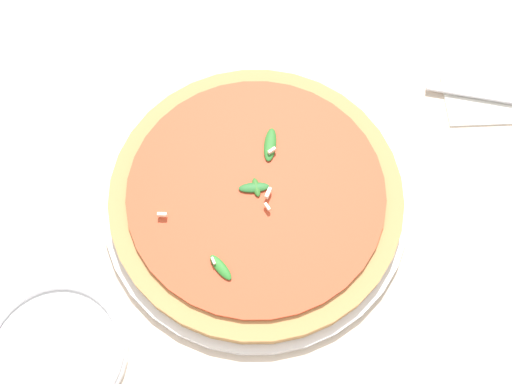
# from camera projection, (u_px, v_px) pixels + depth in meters

# --- Properties ---
(ground_plane) EXTENTS (6.00, 6.00, 0.00)m
(ground_plane) POSITION_uv_depth(u_px,v_px,m) (288.00, 205.00, 0.73)
(ground_plane) COLOR beige
(pizza_arugula_main) EXTENTS (0.37, 0.37, 0.05)m
(pizza_arugula_main) POSITION_uv_depth(u_px,v_px,m) (256.00, 196.00, 0.72)
(pizza_arugula_main) COLOR white
(pizza_arugula_main) RESTS_ON ground_plane
(napkin) EXTENTS (0.13, 0.09, 0.01)m
(napkin) POSITION_uv_depth(u_px,v_px,m) (490.00, 98.00, 0.79)
(napkin) COLOR silver
(napkin) RESTS_ON ground_plane
(fork) EXTENTS (0.18, 0.07, 0.00)m
(fork) POSITION_uv_depth(u_px,v_px,m) (497.00, 97.00, 0.79)
(fork) COLOR silver
(fork) RESTS_ON ground_plane
(side_plate_white) EXTENTS (0.16, 0.16, 0.02)m
(side_plate_white) POSITION_uv_depth(u_px,v_px,m) (55.00, 353.00, 0.65)
(side_plate_white) COLOR white
(side_plate_white) RESTS_ON ground_plane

